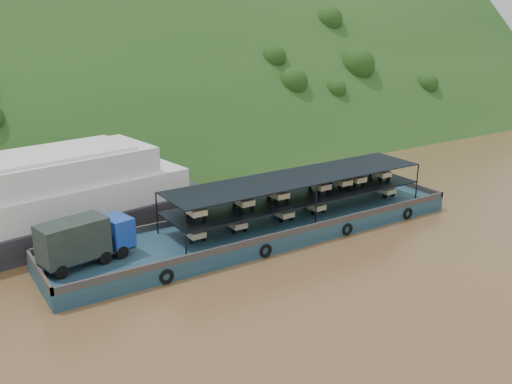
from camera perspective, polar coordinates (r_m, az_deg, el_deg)
ground at (r=47.19m, az=4.02°, el=-4.24°), size 160.00×160.00×0.00m
hillside at (r=77.72m, az=-11.97°, el=4.32°), size 140.00×39.60×39.60m
cargo_barge at (r=45.65m, az=-0.47°, el=-3.47°), size 35.00×7.18×4.54m
passenger_ferry at (r=47.75m, az=-23.97°, el=-1.68°), size 35.24×13.61×6.96m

